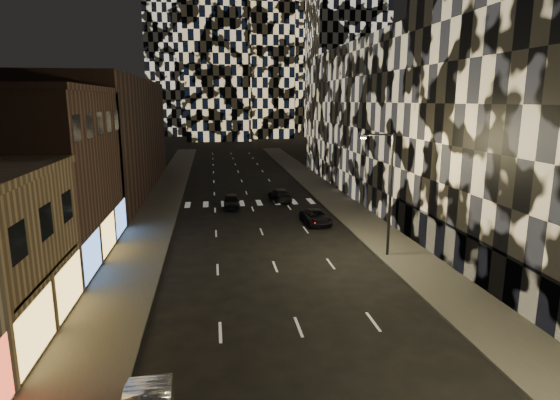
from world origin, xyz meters
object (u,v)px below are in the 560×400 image
object	(u,v)px
streetlight_far	(387,186)
car_dark_midlane	(232,201)
car_dark_rightlane	(316,217)
car_dark_oncoming	(280,195)

from	to	relation	value
streetlight_far	car_dark_midlane	size ratio (longest dim) A/B	2.07
streetlight_far	car_dark_rightlane	xyz separation A→B (m)	(-3.00, 9.93, -4.69)
car_dark_rightlane	car_dark_midlane	bearing A→B (deg)	130.46
car_dark_midlane	car_dark_rightlane	xyz separation A→B (m)	(7.55, -7.78, -0.08)
car_dark_midlane	car_dark_rightlane	size ratio (longest dim) A/B	0.91
car_dark_midlane	car_dark_rightlane	world-z (taller)	car_dark_midlane
car_dark_midlane	car_dark_oncoming	world-z (taller)	car_dark_midlane
streetlight_far	car_dark_rightlane	distance (m)	11.38
streetlight_far	car_dark_midlane	world-z (taller)	streetlight_far
car_dark_rightlane	streetlight_far	bearing A→B (deg)	-76.90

